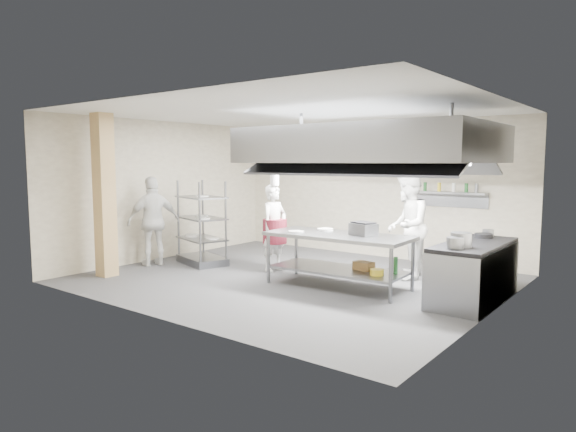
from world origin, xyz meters
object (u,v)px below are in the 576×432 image
Objects in this scene: island at (338,261)px; cooking_range at (473,274)px; griddle at (363,229)px; chef_line at (407,226)px; stockpot at (461,240)px; chef_plating at (153,221)px; chef_head at (275,228)px; pass_rack at (202,223)px.

cooking_range is at bearing 11.29° from island.
chef_line is at bearing 95.86° from griddle.
island is 1.27× the size of chef_line.
chef_line reaches higher than griddle.
chef_line is 1.92m from stockpot.
island is 1.35× the size of chef_plating.
island is 1.47× the size of chef_head.
stockpot is (2.07, 0.02, 0.55)m from island.
cooking_range is 5.01× the size of griddle.
chef_head is at bearing -169.32° from griddle.
chef_plating is 4.46m from griddle.
chef_head is 4.20× the size of griddle.
griddle is at bearing -29.96° from chef_line.
island is at bearing -179.52° from stockpot.
island is 1.43× the size of pass_rack.
chef_line is 6.49× the size of stockpot.
chef_head is at bearing -178.28° from cooking_range.
chef_plating reaches higher than cooking_range.
cooking_range is 6.22m from chef_plating.
chef_plating is (-0.65, -0.72, 0.05)m from pass_rack.
chef_head is at bearing -86.96° from chef_line.
chef_head is 2.54m from chef_plating.
chef_head is at bearing 135.15° from chef_plating.
stockpot is at bearing 13.44° from griddle.
chef_plating reaches higher than island.
chef_plating reaches higher than chef_head.
stockpot is (3.77, -0.38, 0.17)m from chef_head.
chef_plating is (-6.08, -1.24, 0.49)m from cooking_range.
stockpot is at bearing -1.88° from island.
chef_line is 1.06× the size of chef_plating.
cooking_range is (2.10, 0.51, -0.04)m from island.
chef_plating is 6.13× the size of stockpot.
chef_line is (2.35, 0.91, 0.13)m from chef_head.
pass_rack is 0.95× the size of chef_plating.
island is 2.16m from cooking_range.
cooking_range is 1.84m from griddle.
stockpot is at bearing 17.65° from pass_rack.
chef_head is 0.92× the size of chef_plating.
griddle is 1.67m from stockpot.
island is at bearing -99.64° from chef_head.
griddle is (2.10, -0.26, 0.17)m from chef_head.
griddle is at bearing -167.69° from cooking_range.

